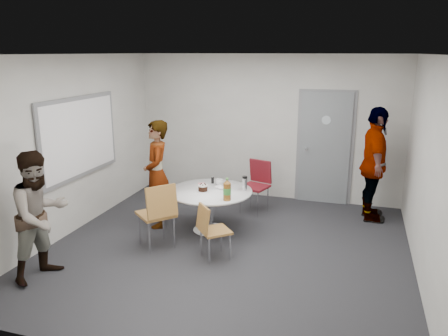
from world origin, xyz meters
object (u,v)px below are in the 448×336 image
(door, at_px, (325,148))
(whiteboard, at_px, (80,137))
(person_left, at_px, (40,216))
(person_right, at_px, (374,165))
(table, at_px, (212,196))
(person_main, at_px, (157,174))
(chair_far, at_px, (257,181))
(chair_near_left, at_px, (159,210))
(chair_near_right, at_px, (210,227))

(door, relative_size, whiteboard, 1.12)
(door, bearing_deg, person_left, -128.01)
(person_left, distance_m, person_right, 5.06)
(door, relative_size, table, 1.65)
(door, relative_size, person_main, 1.24)
(door, bearing_deg, person_main, -141.16)
(chair_far, distance_m, person_main, 1.79)
(chair_near_left, bearing_deg, person_main, 67.50)
(person_left, relative_size, person_right, 0.85)
(table, distance_m, chair_far, 1.20)
(whiteboard, bearing_deg, door, 32.66)
(chair_near_left, relative_size, person_left, 0.60)
(whiteboard, relative_size, person_right, 1.00)
(chair_near_left, relative_size, chair_far, 1.07)
(person_left, bearing_deg, chair_far, -18.59)
(door, bearing_deg, person_right, -38.40)
(door, height_order, whiteboard, door)
(door, height_order, person_left, door)
(person_left, bearing_deg, door, -23.55)
(chair_near_left, height_order, person_right, person_right)
(table, bearing_deg, chair_near_left, -122.19)
(person_left, bearing_deg, chair_near_left, -27.98)
(person_right, bearing_deg, person_left, 123.46)
(door, xyz_separation_m, person_main, (-2.43, -1.96, -0.17))
(chair_near_right, xyz_separation_m, chair_far, (0.17, 2.01, 0.09))
(door, xyz_separation_m, chair_near_left, (-2.02, -2.78, -0.43))
(table, relative_size, person_left, 0.80)
(door, relative_size, chair_near_left, 2.18)
(whiteboard, height_order, chair_far, whiteboard)
(door, xyz_separation_m, table, (-1.51, -1.96, -0.44))
(table, xyz_separation_m, chair_far, (0.45, 1.12, -0.03))
(table, bearing_deg, person_right, 28.62)
(door, relative_size, person_right, 1.12)
(door, height_order, person_main, door)
(table, xyz_separation_m, chair_near_right, (0.27, -0.90, -0.12))
(table, height_order, person_main, person_main)
(person_main, bearing_deg, whiteboard, -101.68)
(whiteboard, height_order, chair_near_right, whiteboard)
(chair_near_right, bearing_deg, person_right, 95.32)
(chair_near_right, distance_m, chair_far, 2.02)
(whiteboard, relative_size, chair_far, 2.09)
(door, distance_m, person_right, 1.09)
(whiteboard, relative_size, chair_near_left, 1.95)
(table, relative_size, chair_far, 1.41)
(table, relative_size, person_main, 0.75)
(person_main, bearing_deg, chair_far, 101.36)
(door, xyz_separation_m, chair_near_right, (-1.23, -2.86, -0.56))
(person_main, xyz_separation_m, person_right, (3.28, 1.28, 0.09))
(door, xyz_separation_m, person_right, (0.85, -0.67, -0.08))
(person_left, height_order, person_right, person_right)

